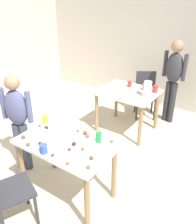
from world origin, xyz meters
TOP-DOWN VIEW (x-y plane):
  - ground_plane at (0.00, 0.00)m, footprint 6.40×6.40m
  - wall_back at (0.00, 3.20)m, footprint 6.40×0.10m
  - dining_table_near at (-0.15, -0.01)m, footprint 1.10×0.65m
  - dining_table_far at (-0.30, 1.76)m, footprint 0.95×0.79m
  - chair_near_table at (-0.38, -0.70)m, footprint 0.52×0.52m
  - chair_far_table at (-0.30, 2.51)m, footprint 0.55×0.55m
  - person_girl_near at (-0.98, 0.02)m, footprint 0.45×0.28m
  - person_adult_far at (0.19, 2.52)m, footprint 0.45×0.26m
  - mixing_bowl at (-0.48, -0.08)m, footprint 0.18×0.18m
  - soda_can at (0.16, 0.21)m, footprint 0.07×0.07m
  - fork_near at (-0.25, 0.05)m, footprint 0.17×0.02m
  - cup_near_0 at (-0.65, 0.19)m, footprint 0.08×0.08m
  - cup_near_1 at (-0.20, -0.28)m, footprint 0.09×0.09m
  - cake_ball_0 at (0.13, -0.29)m, footprint 0.04×0.04m
  - cake_ball_1 at (0.28, 0.28)m, footprint 0.04×0.04m
  - cake_ball_2 at (-0.00, 0.22)m, footprint 0.05×0.05m
  - cake_ball_3 at (0.27, -0.09)m, footprint 0.04×0.04m
  - cake_ball_4 at (-0.59, -0.22)m, footprint 0.05×0.05m
  - cake_ball_5 at (-0.03, -0.00)m, footprint 0.05×0.05m
  - cake_ball_6 at (-0.43, -0.29)m, footprint 0.05×0.05m
  - cake_ball_7 at (-0.64, 0.07)m, footprint 0.04×0.04m
  - cake_ball_8 at (-0.52, 0.08)m, footprint 0.05×0.05m
  - cake_ball_9 at (0.33, -0.22)m, footprint 0.04×0.04m
  - cake_ball_10 at (-0.34, -0.20)m, footprint 0.04×0.04m
  - cake_ball_11 at (-0.17, 0.25)m, footprint 0.04×0.04m
  - cake_ball_12 at (-0.06, 0.25)m, footprint 0.05×0.05m
  - cake_ball_13 at (-0.01, -0.10)m, footprint 0.04×0.04m
  - cake_ball_14 at (0.11, -0.01)m, footprint 0.04×0.04m
  - cake_ball_15 at (-0.08, -0.27)m, footprint 0.04×0.04m
  - pitcher_far at (0.06, 1.71)m, footprint 0.13×0.13m
  - cup_far_0 at (-0.38, 1.95)m, footprint 0.07×0.07m
  - cup_far_1 at (-0.09, 1.96)m, footprint 0.09×0.09m
  - cup_far_2 at (0.09, 1.96)m, footprint 0.09×0.09m
  - donut_far_0 at (-0.18, 1.81)m, footprint 0.14×0.14m
  - donut_far_1 at (-0.43, 1.63)m, footprint 0.13×0.13m
  - donut_far_2 at (-0.22, 1.44)m, footprint 0.12×0.12m
  - donut_far_3 at (-0.41, 1.44)m, footprint 0.11×0.11m

SIDE VIEW (x-z plane):
  - ground_plane at x=0.00m, z-range 0.00..0.00m
  - chair_near_table at x=-0.38m, z-range 0.06..0.93m
  - chair_far_table at x=-0.30m, z-range 0.06..0.93m
  - dining_table_near at x=-0.15m, z-range 0.26..1.01m
  - dining_table_far at x=-0.30m, z-range 0.26..1.01m
  - fork_near at x=-0.25m, z-range 0.75..0.76m
  - donut_far_3 at x=-0.41m, z-range 0.75..0.78m
  - donut_far_2 at x=-0.22m, z-range 0.75..0.79m
  - cake_ball_1 at x=0.28m, z-range 0.75..0.79m
  - donut_far_1 at x=-0.43m, z-range 0.75..0.79m
  - cake_ball_0 at x=0.13m, z-range 0.75..0.79m
  - cake_ball_15 at x=-0.08m, z-range 0.75..0.79m
  - cake_ball_7 at x=-0.64m, z-range 0.75..0.79m
  - cake_ball_13 at x=-0.01m, z-range 0.75..0.79m
  - cake_ball_11 at x=-0.17m, z-range 0.75..0.79m
  - donut_far_0 at x=-0.18m, z-range 0.75..0.79m
  - cake_ball_9 at x=0.33m, z-range 0.75..0.79m
  - cake_ball_14 at x=0.11m, z-range 0.75..0.79m
  - cake_ball_10 at x=-0.34m, z-range 0.75..0.79m
  - cake_ball_3 at x=0.27m, z-range 0.75..0.79m
  - cake_ball_4 at x=-0.59m, z-range 0.75..0.80m
  - cake_ball_6 at x=-0.43m, z-range 0.75..0.80m
  - cake_ball_12 at x=-0.06m, z-range 0.75..0.80m
  - cake_ball_2 at x=0.00m, z-range 0.75..0.80m
  - cake_ball_5 at x=-0.03m, z-range 0.75..0.80m
  - cake_ball_8 at x=-0.52m, z-range 0.75..0.80m
  - mixing_bowl at x=-0.48m, z-range 0.75..0.81m
  - cup_near_0 at x=-0.65m, z-range 0.75..0.85m
  - cup_near_1 at x=-0.20m, z-range 0.75..0.85m
  - cup_far_0 at x=-0.38m, z-range 0.75..0.85m
  - cup_far_2 at x=0.09m, z-range 0.75..0.86m
  - cup_far_1 at x=-0.09m, z-range 0.75..0.87m
  - soda_can at x=0.16m, z-range 0.75..0.87m
  - person_girl_near at x=-0.98m, z-range 0.13..1.50m
  - pitcher_far at x=0.06m, z-range 0.75..1.00m
  - person_adult_far at x=0.19m, z-range 0.15..1.68m
  - wall_back at x=0.00m, z-range 0.00..2.60m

